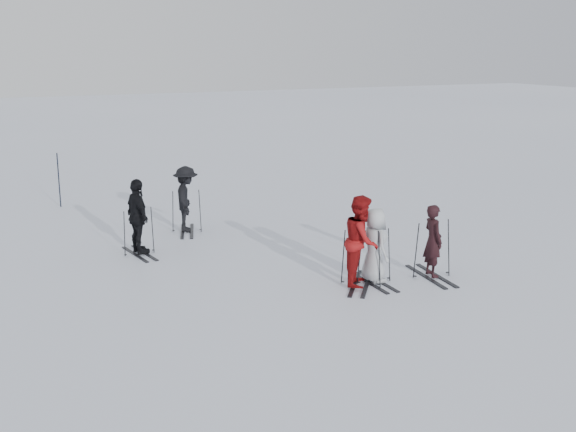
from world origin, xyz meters
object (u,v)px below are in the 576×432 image
at_px(skier_red, 362,242).
at_px(skier_grey, 375,246).
at_px(skier_uphill_far, 186,200).
at_px(skier_uphill_left, 138,218).
at_px(piste_marker, 59,180).
at_px(skier_near_dark, 433,242).

distance_m(skier_red, skier_grey, 0.40).
distance_m(skier_red, skier_uphill_far, 6.37).
xyz_separation_m(skier_uphill_left, piste_marker, (-1.02, 6.39, -0.06)).
xyz_separation_m(skier_grey, skier_uphill_left, (-4.17, 4.35, 0.12)).
relative_size(skier_red, skier_uphill_far, 1.08).
relative_size(skier_near_dark, skier_grey, 0.99).
bearing_deg(skier_uphill_far, piste_marker, 48.15).
height_order(skier_uphill_left, piste_marker, skier_uphill_left).
distance_m(skier_red, piste_marker, 11.81).
height_order(skier_uphill_far, piste_marker, skier_uphill_far).
relative_size(skier_red, skier_grey, 1.19).
relative_size(skier_near_dark, skier_uphill_left, 0.87).
bearing_deg(skier_near_dark, skier_red, 90.97).
height_order(skier_red, piste_marker, skier_red).
distance_m(skier_near_dark, skier_uphill_far, 7.28).
height_order(skier_near_dark, skier_red, skier_red).
distance_m(skier_near_dark, skier_red, 1.77).
xyz_separation_m(skier_red, skier_grey, (0.36, 0.05, -0.16)).
xyz_separation_m(skier_grey, skier_uphill_far, (-2.43, 5.98, 0.09)).
height_order(skier_red, skier_grey, skier_red).
height_order(skier_red, skier_uphill_left, skier_red).
xyz_separation_m(skier_near_dark, skier_uphill_far, (-3.82, 6.19, 0.09)).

